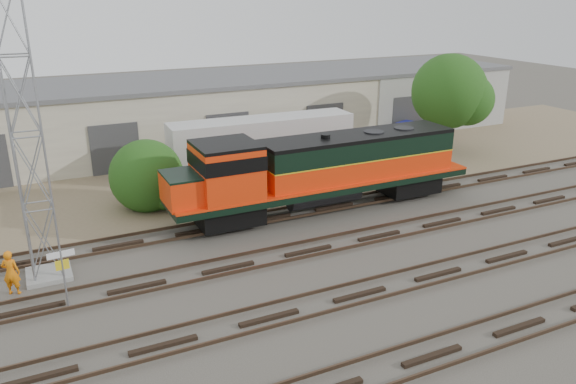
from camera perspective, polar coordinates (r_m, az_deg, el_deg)
name	(u,v)px	position (r m, az deg, el deg)	size (l,w,h in m)	color
ground	(324,265)	(25.50, 3.64, -7.45)	(140.00, 140.00, 0.00)	#47423A
dirt_strip	(216,173)	(38.30, -7.31, 1.89)	(80.00, 16.00, 0.02)	#726047
tracks	(360,294)	(23.22, 7.29, -10.28)	(80.00, 20.40, 0.28)	black
warehouse	(182,113)	(45.07, -10.68, 7.88)	(58.40, 10.40, 5.30)	beige
locomotive	(320,169)	(30.82, 3.25, 2.32)	(17.69, 3.10, 4.25)	black
signal_tower	(28,141)	(24.61, -24.94, 4.76)	(1.83, 1.83, 12.40)	gray
sign_post	(63,268)	(23.16, -21.91, -7.16)	(1.00, 0.13, 2.45)	gray
worker	(11,272)	(25.39, -26.33, -7.33)	(0.70, 0.46, 1.92)	orange
semi_trailer	(266,139)	(37.49, -2.21, 5.44)	(12.45, 2.87, 3.81)	silver
dumpster_blue	(408,131)	(47.51, 12.10, 6.03)	(1.60, 1.50, 1.50)	navy
dumpster_red	(435,128)	(49.35, 14.69, 6.27)	(1.50, 1.40, 1.40)	maroon
tree_mid	(151,178)	(32.46, -13.72, 1.37)	(4.36, 4.15, 4.15)	#382619
tree_east	(454,94)	(43.69, 16.49, 9.57)	(5.78, 5.50, 7.43)	#382619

